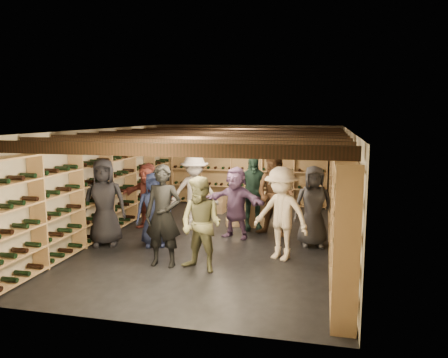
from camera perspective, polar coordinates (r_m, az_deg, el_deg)
ground at (r=9.69m, az=-1.05°, el=-7.90°), size 8.00×8.00×0.00m
walls at (r=9.42m, az=-1.07°, el=-0.88°), size 5.52×8.02×2.40m
ceiling at (r=9.30m, az=-1.09°, el=6.44°), size 5.50×8.00×0.01m
ceiling_joists at (r=9.31m, az=-1.09°, el=5.57°), size 5.40×7.12×0.18m
wine_rack_left at (r=10.37m, az=-14.98°, el=-1.00°), size 0.32×7.50×2.15m
wine_rack_right at (r=9.17m, az=14.71°, el=-2.21°), size 0.32×7.50×2.15m
wine_rack_back at (r=13.15m, az=3.01°, el=1.24°), size 4.70×0.30×2.15m
crate_stack_left at (r=10.69m, az=4.23°, el=-4.00°), size 0.50×0.33×0.85m
crate_stack_right at (r=12.22m, az=-1.06°, el=-3.21°), size 0.54×0.40×0.51m
crate_loose at (r=10.85m, az=1.63°, el=-5.64°), size 0.58×0.47×0.17m
person_0 at (r=9.45m, az=-15.37°, el=-2.95°), size 1.03×0.84×1.82m
person_1 at (r=7.93m, az=-7.95°, el=-4.78°), size 0.68×0.45×1.85m
person_2 at (r=7.62m, az=-3.01°, el=-5.94°), size 0.97×0.86×1.67m
person_3 at (r=8.29m, az=7.48°, el=-4.49°), size 1.31×1.07×1.76m
person_5 at (r=10.61m, az=-9.91°, el=-2.17°), size 1.53×0.70×1.59m
person_6 at (r=9.18m, az=-9.07°, el=-3.94°), size 0.88×0.72×1.55m
person_8 at (r=9.79m, az=6.69°, el=-2.10°), size 1.09×0.96×1.89m
person_9 at (r=10.46m, az=-3.88°, el=-1.67°), size 1.30×0.97×1.78m
person_10 at (r=10.32m, az=3.72°, el=-1.76°), size 1.13×0.71×1.80m
person_11 at (r=9.67m, az=1.53°, el=-3.07°), size 1.55×0.84×1.59m
person_12 at (r=9.23m, az=11.60°, el=-3.50°), size 0.90×0.66×1.69m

